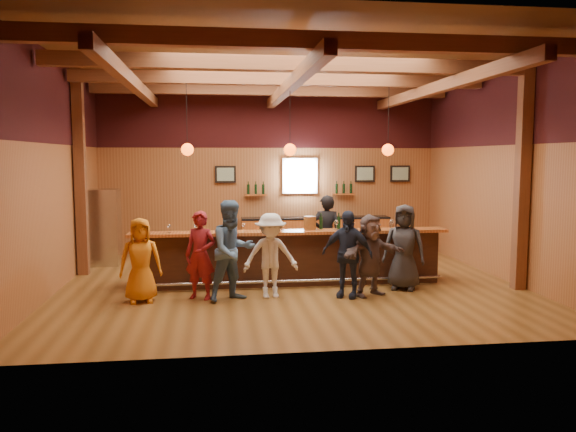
{
  "coord_description": "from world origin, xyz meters",
  "views": [
    {
      "loc": [
        -1.48,
        -11.06,
        2.55
      ],
      "look_at": [
        0.0,
        0.3,
        1.35
      ],
      "focal_mm": 35.0,
      "sensor_mm": 36.0,
      "label": 1
    }
  ],
  "objects_px": {
    "customer_orange": "(140,260)",
    "customer_denim": "(233,251)",
    "ice_bucket": "(310,223)",
    "bottle_a": "(321,223)",
    "customer_redvest": "(200,255)",
    "stainless_fridge": "(104,227)",
    "customer_dark": "(404,247)",
    "customer_white": "(271,256)",
    "customer_navy": "(347,254)",
    "back_bar_cabinet": "(316,234)",
    "customer_brown": "(370,255)",
    "bartender": "(326,234)",
    "bar_counter": "(290,257)"
  },
  "relations": [
    {
      "from": "customer_redvest",
      "to": "customer_dark",
      "type": "xyz_separation_m",
      "value": [
        3.88,
        0.24,
        0.03
      ]
    },
    {
      "from": "stainless_fridge",
      "to": "bottle_a",
      "type": "xyz_separation_m",
      "value": [
        4.73,
        -2.62,
        0.34
      ]
    },
    {
      "from": "back_bar_cabinet",
      "to": "customer_redvest",
      "type": "bearing_deg",
      "value": -122.16
    },
    {
      "from": "stainless_fridge",
      "to": "customer_white",
      "type": "height_order",
      "value": "stainless_fridge"
    },
    {
      "from": "stainless_fridge",
      "to": "customer_redvest",
      "type": "bearing_deg",
      "value": -56.83
    },
    {
      "from": "customer_navy",
      "to": "bottle_a",
      "type": "xyz_separation_m",
      "value": [
        -0.26,
        1.18,
        0.44
      ]
    },
    {
      "from": "customer_brown",
      "to": "back_bar_cabinet",
      "type": "bearing_deg",
      "value": 65.45
    },
    {
      "from": "back_bar_cabinet",
      "to": "customer_denim",
      "type": "distance_m",
      "value": 5.45
    },
    {
      "from": "bar_counter",
      "to": "stainless_fridge",
      "type": "distance_m",
      "value": 4.81
    },
    {
      "from": "customer_redvest",
      "to": "bartender",
      "type": "height_order",
      "value": "bartender"
    },
    {
      "from": "customer_orange",
      "to": "customer_redvest",
      "type": "xyz_separation_m",
      "value": [
        1.04,
        0.08,
        0.05
      ]
    },
    {
      "from": "bar_counter",
      "to": "customer_redvest",
      "type": "bearing_deg",
      "value": -147.43
    },
    {
      "from": "stainless_fridge",
      "to": "customer_white",
      "type": "bearing_deg",
      "value": -45.37
    },
    {
      "from": "customer_brown",
      "to": "stainless_fridge",
      "type": "bearing_deg",
      "value": 119.22
    },
    {
      "from": "customer_orange",
      "to": "customer_denim",
      "type": "height_order",
      "value": "customer_denim"
    },
    {
      "from": "back_bar_cabinet",
      "to": "bottle_a",
      "type": "height_order",
      "value": "bottle_a"
    },
    {
      "from": "customer_orange",
      "to": "customer_denim",
      "type": "xyz_separation_m",
      "value": [
        1.61,
        -0.09,
        0.15
      ]
    },
    {
      "from": "customer_navy",
      "to": "customer_denim",
      "type": "bearing_deg",
      "value": -153.0
    },
    {
      "from": "customer_redvest",
      "to": "customer_white",
      "type": "relative_size",
      "value": 1.03
    },
    {
      "from": "customer_orange",
      "to": "customer_dark",
      "type": "height_order",
      "value": "customer_dark"
    },
    {
      "from": "customer_white",
      "to": "customer_brown",
      "type": "height_order",
      "value": "customer_white"
    },
    {
      "from": "customer_navy",
      "to": "ice_bucket",
      "type": "relative_size",
      "value": 5.97
    },
    {
      "from": "stainless_fridge",
      "to": "ice_bucket",
      "type": "xyz_separation_m",
      "value": [
        4.49,
        -2.68,
        0.34
      ]
    },
    {
      "from": "ice_bucket",
      "to": "bartender",
      "type": "bearing_deg",
      "value": 61.84
    },
    {
      "from": "customer_redvest",
      "to": "customer_denim",
      "type": "distance_m",
      "value": 0.61
    },
    {
      "from": "bar_counter",
      "to": "customer_redvest",
      "type": "distance_m",
      "value": 2.12
    },
    {
      "from": "customer_redvest",
      "to": "customer_navy",
      "type": "bearing_deg",
      "value": 19.37
    },
    {
      "from": "customer_brown",
      "to": "ice_bucket",
      "type": "distance_m",
      "value": 1.51
    },
    {
      "from": "back_bar_cabinet",
      "to": "customer_navy",
      "type": "xyz_separation_m",
      "value": [
        -0.31,
        -4.92,
        0.32
      ]
    },
    {
      "from": "back_bar_cabinet",
      "to": "ice_bucket",
      "type": "xyz_separation_m",
      "value": [
        -0.81,
        -3.8,
        0.77
      ]
    },
    {
      "from": "bottle_a",
      "to": "stainless_fridge",
      "type": "bearing_deg",
      "value": 151.01
    },
    {
      "from": "customer_redvest",
      "to": "customer_navy",
      "type": "xyz_separation_m",
      "value": [
        2.65,
        -0.21,
        0.0
      ]
    },
    {
      "from": "back_bar_cabinet",
      "to": "stainless_fridge",
      "type": "distance_m",
      "value": 5.43
    },
    {
      "from": "customer_redvest",
      "to": "customer_dark",
      "type": "relative_size",
      "value": 0.97
    },
    {
      "from": "bar_counter",
      "to": "customer_brown",
      "type": "height_order",
      "value": "customer_brown"
    },
    {
      "from": "customer_navy",
      "to": "bottle_a",
      "type": "relative_size",
      "value": 4.84
    },
    {
      "from": "bartender",
      "to": "customer_white",
      "type": "bearing_deg",
      "value": 62.13
    },
    {
      "from": "customer_white",
      "to": "bartender",
      "type": "relative_size",
      "value": 0.89
    },
    {
      "from": "customer_redvest",
      "to": "bottle_a",
      "type": "distance_m",
      "value": 2.61
    },
    {
      "from": "back_bar_cabinet",
      "to": "customer_redvest",
      "type": "xyz_separation_m",
      "value": [
        -2.96,
        -4.7,
        0.32
      ]
    },
    {
      "from": "bartender",
      "to": "ice_bucket",
      "type": "relative_size",
      "value": 6.46
    },
    {
      "from": "customer_brown",
      "to": "bottle_a",
      "type": "xyz_separation_m",
      "value": [
        -0.71,
        1.13,
        0.48
      ]
    },
    {
      "from": "back_bar_cabinet",
      "to": "bottle_a",
      "type": "distance_m",
      "value": 3.86
    },
    {
      "from": "stainless_fridge",
      "to": "customer_dark",
      "type": "distance_m",
      "value": 7.06
    },
    {
      "from": "ice_bucket",
      "to": "bottle_a",
      "type": "height_order",
      "value": "bottle_a"
    },
    {
      "from": "customer_dark",
      "to": "ice_bucket",
      "type": "bearing_deg",
      "value": -175.4
    },
    {
      "from": "customer_redvest",
      "to": "ice_bucket",
      "type": "height_order",
      "value": "customer_redvest"
    },
    {
      "from": "customer_redvest",
      "to": "customer_navy",
      "type": "distance_m",
      "value": 2.66
    },
    {
      "from": "customer_denim",
      "to": "stainless_fridge",
      "type": "bearing_deg",
      "value": 102.27
    },
    {
      "from": "back_bar_cabinet",
      "to": "customer_orange",
      "type": "distance_m",
      "value": 6.24
    }
  ]
}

